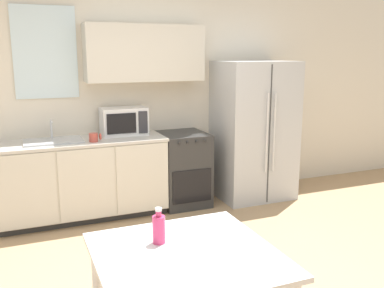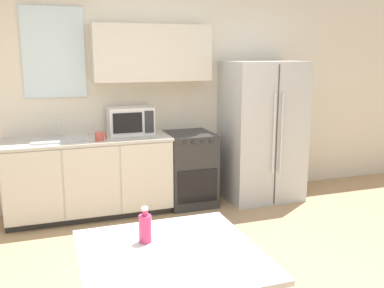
{
  "view_description": "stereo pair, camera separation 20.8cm",
  "coord_description": "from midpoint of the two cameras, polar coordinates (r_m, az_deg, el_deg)",
  "views": [
    {
      "loc": [
        -1.09,
        -2.84,
        1.83
      ],
      "look_at": [
        0.29,
        0.54,
        1.05
      ],
      "focal_mm": 40.0,
      "sensor_mm": 36.0,
      "label": 1
    },
    {
      "loc": [
        -0.89,
        -2.92,
        1.83
      ],
      "look_at": [
        0.29,
        0.54,
        1.05
      ],
      "focal_mm": 40.0,
      "sensor_mm": 36.0,
      "label": 2
    }
  ],
  "objects": [
    {
      "name": "drink_bottle",
      "position": [
        2.49,
        -3.84,
        -11.08
      ],
      "size": [
        0.07,
        0.07,
        0.21
      ],
      "color": "#DB386B",
      "rests_on": "dining_table"
    },
    {
      "name": "kitchen_counter",
      "position": [
        4.97,
        -12.34,
        -4.32
      ],
      "size": [
        1.83,
        0.63,
        0.9
      ],
      "color": "#333333",
      "rests_on": "ground_plane"
    },
    {
      "name": "coffee_mug",
      "position": [
        4.72,
        -10.94,
        1.01
      ],
      "size": [
        0.13,
        0.09,
        0.09
      ],
      "color": "#BF4C3F",
      "rests_on": "kitchen_counter"
    },
    {
      "name": "dining_table",
      "position": [
        2.45,
        -0.36,
        -16.66
      ],
      "size": [
        0.96,
        0.95,
        0.77
      ],
      "color": "white",
      "rests_on": "ground_plane"
    },
    {
      "name": "refrigerator",
      "position": [
        5.47,
        10.36,
        1.7
      ],
      "size": [
        0.93,
        0.78,
        1.73
      ],
      "color": "silver",
      "rests_on": "ground_plane"
    },
    {
      "name": "microwave",
      "position": [
        5.03,
        -7.03,
        3.11
      ],
      "size": [
        0.52,
        0.32,
        0.32
      ],
      "color": "silver",
      "rests_on": "kitchen_counter"
    },
    {
      "name": "oven_range",
      "position": [
        5.23,
        0.76,
        -3.33
      ],
      "size": [
        0.56,
        0.63,
        0.89
      ],
      "color": "#2D2D2D",
      "rests_on": "ground_plane"
    },
    {
      "name": "wall_back",
      "position": [
        5.18,
        -7.59,
        7.35
      ],
      "size": [
        12.0,
        0.38,
        2.7
      ],
      "color": "beige",
      "rests_on": "ground_plane"
    },
    {
      "name": "kitchen_sink",
      "position": [
        4.85,
        -16.01,
        0.66
      ],
      "size": [
        0.61,
        0.39,
        0.22
      ],
      "color": "#B7BABC",
      "rests_on": "kitchen_counter"
    }
  ]
}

